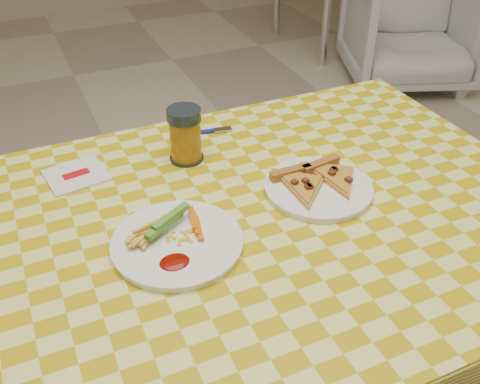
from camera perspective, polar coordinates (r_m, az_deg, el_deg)
name	(u,v)px	position (r m, az deg, el deg)	size (l,w,h in m)	color
table	(244,246)	(1.09, 0.46, -5.78)	(1.28, 0.88, 0.76)	silver
plate_left	(177,243)	(0.98, -6.71, -5.48)	(0.24, 0.24, 0.01)	white
plate_right	(318,189)	(1.13, 8.34, 0.37)	(0.22, 0.22, 0.01)	white
fries_veggies	(170,233)	(0.98, -7.51, -4.37)	(0.16, 0.15, 0.04)	gold
pizza_slices	(316,179)	(1.13, 8.15, 1.37)	(0.21, 0.19, 0.02)	#C2813B
drink_glass	(185,135)	(1.20, -5.86, 6.04)	(0.08, 0.08, 0.13)	black
napkin	(76,175)	(1.21, -17.06, 1.73)	(0.14, 0.13, 0.01)	silver
fork	(204,132)	(1.32, -3.89, 6.43)	(0.15, 0.04, 0.01)	navy
bg_chair	(411,24)	(3.49, 17.79, 16.70)	(0.71, 0.66, 0.73)	#59321E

